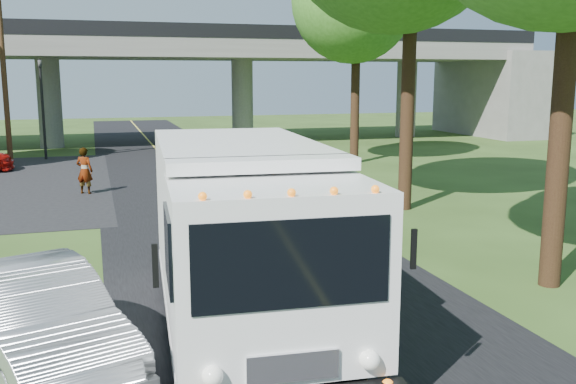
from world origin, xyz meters
name	(u,v)px	position (x,y,z in m)	size (l,w,h in m)	color
ground	(319,333)	(0.00, 0.00, 0.00)	(120.00, 120.00, 0.00)	#2C4318
road	(214,214)	(0.00, 10.00, 0.01)	(7.00, 90.00, 0.02)	black
lane_line	(214,213)	(0.00, 10.00, 0.03)	(0.12, 90.00, 0.01)	gold
overpass	(149,72)	(0.00, 32.00, 4.56)	(54.00, 10.00, 7.30)	slate
traffic_signal	(42,98)	(-6.00, 26.00, 3.20)	(0.18, 0.22, 5.20)	black
utility_pole	(4,70)	(-7.50, 24.00, 4.59)	(1.60, 0.26, 9.00)	#472D19
step_van	(244,229)	(-1.13, 0.73, 1.74)	(3.31, 7.80, 3.20)	white
silver_sedan	(37,320)	(-4.49, -0.10, 0.79)	(1.66, 4.77, 1.57)	gray
pedestrian	(85,171)	(-3.93, 14.89, 0.88)	(0.64, 0.42, 1.76)	gray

